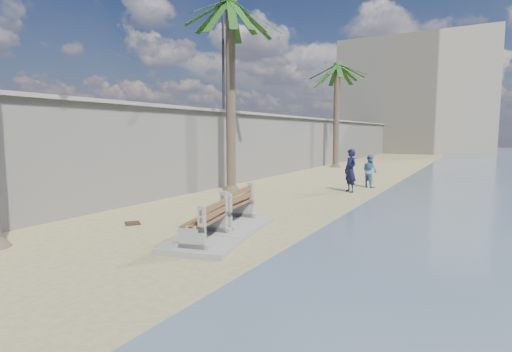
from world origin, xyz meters
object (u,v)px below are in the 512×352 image
at_px(person_b, 370,169).
at_px(person_a, 350,167).
at_px(palm_mid, 230,4).
at_px(bench_near, 207,226).
at_px(palm_back, 338,67).
at_px(bench_far, 230,212).

bearing_deg(person_b, person_a, 113.11).
distance_m(palm_mid, person_a, 8.60).
xyz_separation_m(bench_near, palm_mid, (-4.19, 7.42, 7.52)).
height_order(palm_mid, person_a, palm_mid).
height_order(bench_near, palm_mid, palm_mid).
distance_m(palm_back, person_a, 14.03).
bearing_deg(person_b, bench_near, 118.83).
bearing_deg(person_a, palm_mid, -115.73).
bearing_deg(bench_far, bench_near, -76.40).
bearing_deg(palm_back, bench_far, -79.52).
height_order(palm_mid, palm_back, palm_mid).
bearing_deg(palm_back, palm_mid, -90.72).
bearing_deg(bench_near, person_b, 85.55).
relative_size(palm_mid, person_a, 4.19).
relative_size(bench_near, bench_far, 0.95).
xyz_separation_m(bench_near, palm_back, (-4.01, 21.25, 6.83)).
height_order(bench_near, person_a, person_a).
height_order(bench_near, palm_back, palm_back).
xyz_separation_m(palm_mid, person_a, (4.73, 2.08, -6.87)).
distance_m(bench_near, bench_far, 1.53).
distance_m(bench_far, person_b, 10.05).
xyz_separation_m(palm_back, person_a, (4.56, -11.75, -6.18)).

